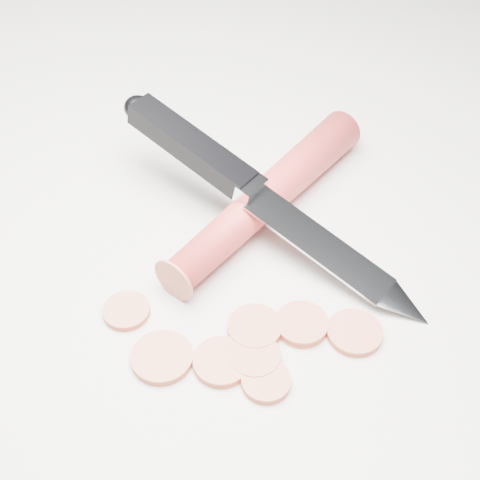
{
  "coord_description": "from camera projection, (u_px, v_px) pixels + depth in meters",
  "views": [
    {
      "loc": [
        0.01,
        -0.33,
        0.37
      ],
      "look_at": [
        -0.0,
        0.01,
        0.02
      ],
      "focal_mm": 50.0,
      "sensor_mm": 36.0,
      "label": 1
    }
  ],
  "objects": [
    {
      "name": "carrot_slice_7",
      "position": [
        255.0,
        328.0,
        0.46
      ],
      "size": [
        0.04,
        0.04,
        0.01
      ],
      "primitive_type": "cylinder",
      "color": "#C26445",
      "rests_on": "ground"
    },
    {
      "name": "ground",
      "position": [
        245.0,
        271.0,
        0.5
      ],
      "size": [
        2.4,
        2.4,
        0.0
      ],
      "primitive_type": "plane",
      "color": "beige",
      "rests_on": "ground"
    },
    {
      "name": "carrot_slice_2",
      "position": [
        255.0,
        357.0,
        0.44
      ],
      "size": [
        0.03,
        0.03,
        0.01
      ],
      "primitive_type": "cylinder",
      "color": "#C26445",
      "rests_on": "ground"
    },
    {
      "name": "carrot_slice_5",
      "position": [
        126.0,
        311.0,
        0.47
      ],
      "size": [
        0.03,
        0.03,
        0.01
      ],
      "primitive_type": "cylinder",
      "color": "#C26445",
      "rests_on": "ground"
    },
    {
      "name": "carrot_slice_6",
      "position": [
        302.0,
        324.0,
        0.46
      ],
      "size": [
        0.04,
        0.04,
        0.01
      ],
      "primitive_type": "cylinder",
      "color": "#C26445",
      "rests_on": "ground"
    },
    {
      "name": "carrot_slice_1",
      "position": [
        222.0,
        362.0,
        0.44
      ],
      "size": [
        0.04,
        0.04,
        0.01
      ],
      "primitive_type": "cylinder",
      "color": "#C26445",
      "rests_on": "ground"
    },
    {
      "name": "carrot_slice_4",
      "position": [
        266.0,
        381.0,
        0.43
      ],
      "size": [
        0.03,
        0.03,
        0.01
      ],
      "primitive_type": "cylinder",
      "color": "#C26445",
      "rests_on": "ground"
    },
    {
      "name": "carrot",
      "position": [
        268.0,
        196.0,
        0.53
      ],
      "size": [
        0.15,
        0.2,
        0.03
      ],
      "primitive_type": "cylinder",
      "rotation": [
        1.57,
        0.0,
        -0.62
      ],
      "color": "red",
      "rests_on": "ground"
    },
    {
      "name": "carrot_slice_0",
      "position": [
        162.0,
        357.0,
        0.44
      ],
      "size": [
        0.04,
        0.04,
        0.01
      ],
      "primitive_type": "cylinder",
      "color": "#C26445",
      "rests_on": "ground"
    },
    {
      "name": "kitchen_knife",
      "position": [
        268.0,
        198.0,
        0.5
      ],
      "size": [
        0.25,
        0.19,
        0.07
      ],
      "primitive_type": null,
      "color": "silver",
      "rests_on": "ground"
    },
    {
      "name": "carrot_slice_3",
      "position": [
        355.0,
        333.0,
        0.45
      ],
      "size": [
        0.04,
        0.04,
        0.01
      ],
      "primitive_type": "cylinder",
      "color": "#C26445",
      "rests_on": "ground"
    }
  ]
}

